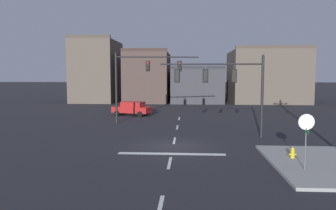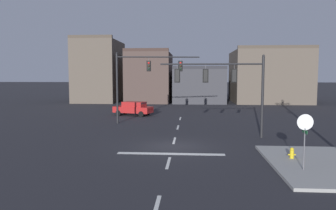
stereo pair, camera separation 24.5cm
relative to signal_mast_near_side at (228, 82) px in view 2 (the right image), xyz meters
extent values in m
plane|color=#232328|center=(-3.87, -3.50, -4.19)|extent=(400.00, 400.00, 0.00)
cube|color=gray|center=(3.95, -7.50, -4.11)|extent=(5.00, 8.00, 0.15)
cube|color=silver|center=(-3.87, -5.50, -4.19)|extent=(6.40, 0.50, 0.01)
cube|color=silver|center=(-3.87, -13.50, -4.19)|extent=(0.16, 2.40, 0.01)
cube|color=silver|center=(-3.87, -7.50, -4.19)|extent=(0.16, 2.40, 0.01)
cube|color=silver|center=(-3.87, -1.50, -4.19)|extent=(0.16, 2.40, 0.01)
cube|color=silver|center=(-3.87, 4.50, -4.19)|extent=(0.16, 2.40, 0.01)
cube|color=silver|center=(-3.87, 10.50, -4.19)|extent=(0.16, 2.40, 0.01)
cylinder|color=black|center=(2.56, -0.01, -1.18)|extent=(0.20, 0.20, 6.02)
cylinder|color=black|center=(-1.22, -0.02, 1.29)|extent=(7.56, 0.14, 0.12)
sphere|color=black|center=(2.56, -0.01, 1.88)|extent=(0.18, 0.18, 0.18)
cylinder|color=#56565B|center=(0.46, -0.01, 1.06)|extent=(0.03, 0.03, 0.35)
cube|color=black|center=(0.46, -0.01, 0.43)|extent=(0.30, 0.24, 0.90)
sphere|color=red|center=(0.46, 0.12, 0.71)|extent=(0.20, 0.20, 0.20)
sphere|color=#2D2314|center=(0.46, 0.12, 0.43)|extent=(0.20, 0.20, 0.20)
sphere|color=black|center=(0.46, 0.12, 0.15)|extent=(0.20, 0.20, 0.20)
cube|color=black|center=(0.46, -0.03, 0.43)|extent=(0.42, 0.03, 1.02)
cylinder|color=#56565B|center=(-1.64, -0.02, 1.06)|extent=(0.03, 0.03, 0.35)
cube|color=black|center=(-1.64, -0.02, 0.43)|extent=(0.30, 0.24, 0.90)
sphere|color=red|center=(-1.64, 0.11, 0.71)|extent=(0.20, 0.20, 0.20)
sphere|color=#2D2314|center=(-1.64, 0.11, 0.43)|extent=(0.20, 0.20, 0.20)
sphere|color=black|center=(-1.64, 0.11, 0.15)|extent=(0.20, 0.20, 0.20)
cube|color=black|center=(-1.64, -0.04, 0.43)|extent=(0.42, 0.03, 1.02)
cylinder|color=#56565B|center=(-3.74, -0.02, 1.06)|extent=(0.03, 0.03, 0.35)
cube|color=black|center=(-3.74, -0.02, 0.43)|extent=(0.30, 0.24, 0.90)
sphere|color=red|center=(-3.74, 0.11, 0.71)|extent=(0.20, 0.20, 0.20)
sphere|color=#2D2314|center=(-3.74, 0.11, 0.43)|extent=(0.20, 0.20, 0.20)
sphere|color=black|center=(-3.74, 0.11, 0.15)|extent=(0.20, 0.20, 0.20)
cube|color=black|center=(-3.74, -0.04, 0.43)|extent=(0.42, 0.03, 1.02)
cylinder|color=black|center=(-9.83, 6.54, -0.83)|extent=(0.20, 0.20, 6.71)
cylinder|color=black|center=(-5.88, 7.02, 2.21)|extent=(7.90, 1.07, 0.12)
sphere|color=black|center=(-9.83, 6.54, 2.57)|extent=(0.18, 0.18, 0.18)
cylinder|color=#56565B|center=(-6.79, 6.91, 1.98)|extent=(0.03, 0.03, 0.35)
cube|color=black|center=(-6.79, 6.91, 1.35)|extent=(0.33, 0.27, 0.90)
sphere|color=red|center=(-6.78, 6.78, 1.63)|extent=(0.20, 0.20, 0.20)
sphere|color=#2D2314|center=(-6.78, 6.78, 1.35)|extent=(0.20, 0.20, 0.20)
sphere|color=black|center=(-6.78, 6.78, 1.07)|extent=(0.20, 0.20, 0.20)
cube|color=black|center=(-6.79, 6.93, 1.35)|extent=(0.42, 0.08, 1.02)
cylinder|color=#56565B|center=(-3.76, 7.27, 1.98)|extent=(0.03, 0.03, 0.35)
cube|color=black|center=(-3.76, 7.27, 1.35)|extent=(0.33, 0.27, 0.90)
sphere|color=red|center=(-3.74, 7.15, 1.63)|extent=(0.20, 0.20, 0.20)
sphere|color=#2D2314|center=(-3.74, 7.15, 1.35)|extent=(0.20, 0.20, 0.20)
sphere|color=black|center=(-3.74, 7.15, 1.07)|extent=(0.20, 0.20, 0.20)
cube|color=black|center=(-3.76, 7.29, 1.35)|extent=(0.42, 0.08, 1.02)
cylinder|color=#56565B|center=(2.71, -8.82, -3.11)|extent=(0.06, 0.06, 2.15)
cylinder|color=white|center=(2.71, -8.82, -1.74)|extent=(0.76, 0.03, 0.76)
cylinder|color=#B21414|center=(2.71, -8.81, -1.74)|extent=(0.68, 0.03, 0.68)
cube|color=#19592D|center=(2.71, -8.82, -2.19)|extent=(0.02, 0.64, 0.16)
cube|color=#A81E1E|center=(-9.43, 12.78, -3.49)|extent=(4.73, 2.99, 0.70)
cube|color=#A81E1E|center=(-9.29, 12.74, -2.86)|extent=(2.82, 2.24, 0.56)
cube|color=#2D3842|center=(-10.02, 12.96, -2.88)|extent=(0.67, 1.53, 0.47)
cube|color=#2D3842|center=(-8.17, 12.40, -2.88)|extent=(0.64, 1.52, 0.46)
cylinder|color=black|center=(-11.07, 12.38, -3.87)|extent=(0.68, 0.39, 0.64)
cylinder|color=black|center=(-10.58, 14.01, -3.87)|extent=(0.68, 0.39, 0.64)
cylinder|color=black|center=(-8.28, 11.55, -3.87)|extent=(0.68, 0.39, 0.64)
cylinder|color=black|center=(-7.80, 13.18, -3.87)|extent=(0.68, 0.39, 0.64)
sphere|color=silver|center=(-11.68, 12.85, -3.44)|extent=(0.16, 0.16, 0.16)
sphere|color=silver|center=(-11.35, 13.96, -3.44)|extent=(0.16, 0.16, 0.16)
cube|color=maroon|center=(-7.34, 12.15, -3.41)|extent=(0.43, 1.32, 0.12)
cylinder|color=gold|center=(2.80, -6.65, -3.86)|extent=(0.22, 0.22, 0.55)
cylinder|color=gold|center=(2.80, -6.65, -4.14)|extent=(0.30, 0.30, 0.10)
sphere|color=gold|center=(2.80, -6.65, -3.54)|extent=(0.20, 0.20, 0.20)
cylinder|color=gold|center=(2.65, -6.65, -3.84)|extent=(0.10, 0.08, 0.08)
cylinder|color=gold|center=(2.95, -6.65, -3.84)|extent=(0.10, 0.08, 0.08)
cube|color=brown|center=(-19.05, 32.72, 1.12)|extent=(7.22, 10.22, 10.62)
cube|color=#493F35|center=(-19.05, 27.91, 6.68)|extent=(7.22, 0.60, 0.50)
cube|color=#473833|center=(-10.03, 33.05, 0.04)|extent=(7.37, 10.89, 8.47)
cube|color=#3A2B26|center=(-10.03, 27.91, 4.53)|extent=(7.37, 0.60, 0.50)
cube|color=#38383D|center=(-1.43, 34.09, -1.37)|extent=(8.70, 12.96, 5.64)
cube|color=#2B2B30|center=(-1.43, 27.91, 1.70)|extent=(8.70, 0.60, 0.50)
cube|color=brown|center=(10.61, 33.74, 0.21)|extent=(12.26, 12.26, 8.80)
cube|color=#493F35|center=(10.61, 27.91, 4.86)|extent=(12.26, 0.60, 0.50)
camera|label=1|loc=(-2.90, -24.60, 0.47)|focal=35.05mm
camera|label=2|loc=(-2.65, -24.58, 0.47)|focal=35.05mm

